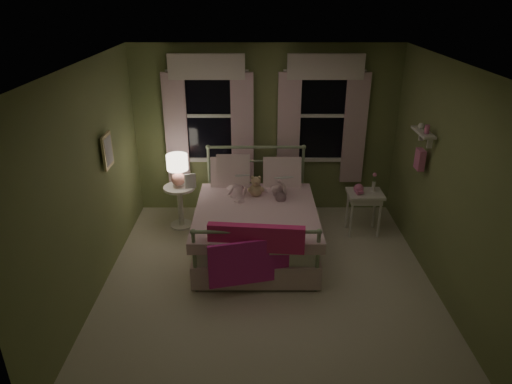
{
  "coord_description": "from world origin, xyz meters",
  "views": [
    {
      "loc": [
        -0.15,
        -4.65,
        3.3
      ],
      "look_at": [
        -0.15,
        0.49,
        1.0
      ],
      "focal_mm": 32.0,
      "sensor_mm": 36.0,
      "label": 1
    }
  ],
  "objects_px": {
    "bed": "(256,224)",
    "child_left": "(236,170)",
    "child_right": "(276,173)",
    "nightstand_right": "(365,199)",
    "table_lamp": "(178,167)",
    "teddy_bear": "(256,188)",
    "nightstand_left": "(180,201)"
  },
  "relations": [
    {
      "from": "child_left",
      "to": "child_right",
      "type": "bearing_deg",
      "value": 171.65
    },
    {
      "from": "teddy_bear",
      "to": "nightstand_left",
      "type": "height_order",
      "value": "teddy_bear"
    },
    {
      "from": "bed",
      "to": "nightstand_left",
      "type": "relative_size",
      "value": 3.13
    },
    {
      "from": "child_right",
      "to": "nightstand_right",
      "type": "distance_m",
      "value": 1.33
    },
    {
      "from": "teddy_bear",
      "to": "nightstand_right",
      "type": "distance_m",
      "value": 1.58
    },
    {
      "from": "nightstand_left",
      "to": "nightstand_right",
      "type": "xyz_separation_m",
      "value": [
        2.68,
        -0.22,
        0.13
      ]
    },
    {
      "from": "teddy_bear",
      "to": "table_lamp",
      "type": "distance_m",
      "value": 1.2
    },
    {
      "from": "child_right",
      "to": "nightstand_right",
      "type": "height_order",
      "value": "child_right"
    },
    {
      "from": "child_left",
      "to": "table_lamp",
      "type": "xyz_separation_m",
      "value": [
        -0.85,
        0.21,
        -0.03
      ]
    },
    {
      "from": "nightstand_left",
      "to": "nightstand_right",
      "type": "relative_size",
      "value": 1.02
    },
    {
      "from": "table_lamp",
      "to": "nightstand_left",
      "type": "bearing_deg",
      "value": 116.57
    },
    {
      "from": "table_lamp",
      "to": "nightstand_right",
      "type": "relative_size",
      "value": 0.74
    },
    {
      "from": "child_right",
      "to": "teddy_bear",
      "type": "height_order",
      "value": "child_right"
    },
    {
      "from": "bed",
      "to": "table_lamp",
      "type": "height_order",
      "value": "bed"
    },
    {
      "from": "nightstand_left",
      "to": "nightstand_right",
      "type": "bearing_deg",
      "value": -4.61
    },
    {
      "from": "nightstand_right",
      "to": "table_lamp",
      "type": "bearing_deg",
      "value": 175.39
    },
    {
      "from": "child_right",
      "to": "table_lamp",
      "type": "bearing_deg",
      "value": -15.54
    },
    {
      "from": "bed",
      "to": "teddy_bear",
      "type": "xyz_separation_m",
      "value": [
        0.01,
        0.27,
        0.42
      ]
    },
    {
      "from": "child_right",
      "to": "table_lamp",
      "type": "xyz_separation_m",
      "value": [
        -1.41,
        0.21,
        0.01
      ]
    },
    {
      "from": "nightstand_left",
      "to": "nightstand_right",
      "type": "distance_m",
      "value": 2.69
    },
    {
      "from": "teddy_bear",
      "to": "nightstand_right",
      "type": "height_order",
      "value": "teddy_bear"
    },
    {
      "from": "child_right",
      "to": "table_lamp",
      "type": "height_order",
      "value": "child_right"
    },
    {
      "from": "teddy_bear",
      "to": "table_lamp",
      "type": "bearing_deg",
      "value": 161.98
    },
    {
      "from": "child_left",
      "to": "nightstand_right",
      "type": "height_order",
      "value": "child_left"
    },
    {
      "from": "bed",
      "to": "table_lamp",
      "type": "distance_m",
      "value": 1.41
    },
    {
      "from": "table_lamp",
      "to": "child_left",
      "type": "bearing_deg",
      "value": -13.81
    },
    {
      "from": "teddy_bear",
      "to": "child_left",
      "type": "bearing_deg",
      "value": 150.5
    },
    {
      "from": "child_left",
      "to": "teddy_bear",
      "type": "distance_m",
      "value": 0.38
    },
    {
      "from": "child_left",
      "to": "nightstand_left",
      "type": "distance_m",
      "value": 1.04
    },
    {
      "from": "child_left",
      "to": "nightstand_left",
      "type": "xyz_separation_m",
      "value": [
        -0.85,
        0.21,
        -0.57
      ]
    },
    {
      "from": "nightstand_left",
      "to": "nightstand_right",
      "type": "height_order",
      "value": "same"
    },
    {
      "from": "bed",
      "to": "child_left",
      "type": "xyz_separation_m",
      "value": [
        -0.27,
        0.43,
        0.61
      ]
    }
  ]
}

